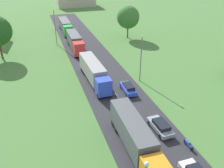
% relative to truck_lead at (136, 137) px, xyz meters
% --- Properties ---
extents(road, '(10.00, 140.00, 0.06)m').
position_rel_truck_lead_xyz_m(road, '(2.20, 11.70, -2.16)').
color(road, '#2B2B30').
rests_on(road, ground).
extents(lane_marking_centre, '(0.16, 121.23, 0.01)m').
position_rel_truck_lead_xyz_m(lane_marking_centre, '(2.20, 8.37, -2.13)').
color(lane_marking_centre, white).
rests_on(lane_marking_centre, road).
extents(truck_lead, '(2.73, 12.98, 3.78)m').
position_rel_truck_lead_xyz_m(truck_lead, '(0.00, 0.00, 0.00)').
color(truck_lead, orange).
rests_on(truck_lead, road).
extents(truck_second, '(2.86, 13.22, 3.77)m').
position_rel_truck_lead_xyz_m(truck_second, '(-0.16, 19.26, 0.02)').
color(truck_second, blue).
rests_on(truck_second, road).
extents(truck_third, '(2.52, 12.25, 3.79)m').
position_rel_truck_lead_xyz_m(truck_third, '(-0.26, 37.97, 0.02)').
color(truck_third, red).
rests_on(truck_third, road).
extents(truck_fourth, '(2.50, 13.05, 3.52)m').
position_rel_truck_lead_xyz_m(truck_fourth, '(-0.24, 54.73, -0.09)').
color(truck_fourth, green).
rests_on(truck_fourth, road).
extents(car_second, '(1.97, 4.60, 1.42)m').
position_rel_truck_lead_xyz_m(car_second, '(4.72, 2.48, -1.38)').
color(car_second, '#8C939E').
rests_on(car_second, road).
extents(car_third, '(1.82, 4.56, 1.52)m').
position_rel_truck_lead_xyz_m(car_third, '(4.43, 13.63, -1.34)').
color(car_third, blue).
rests_on(car_third, road).
extents(motorcycle_courier, '(0.28, 1.94, 0.91)m').
position_rel_truck_lead_xyz_m(motorcycle_courier, '(6.48, -1.51, -1.65)').
color(motorcycle_courier, black).
rests_on(motorcycle_courier, road).
extents(lamppost_second, '(0.36, 0.36, 8.76)m').
position_rel_truck_lead_xyz_m(lamppost_second, '(8.13, 17.08, 2.67)').
color(lamppost_second, slate).
rests_on(lamppost_second, ground).
extents(lamppost_third, '(0.36, 0.36, 9.30)m').
position_rel_truck_lead_xyz_m(lamppost_third, '(-4.24, 43.42, 2.95)').
color(lamppost_third, slate).
rests_on(lamppost_third, ground).
extents(tree_oak, '(6.32, 6.32, 9.05)m').
position_rel_truck_lead_xyz_m(tree_oak, '(15.90, 43.55, 3.69)').
color(tree_oak, '#513823').
rests_on(tree_oak, ground).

